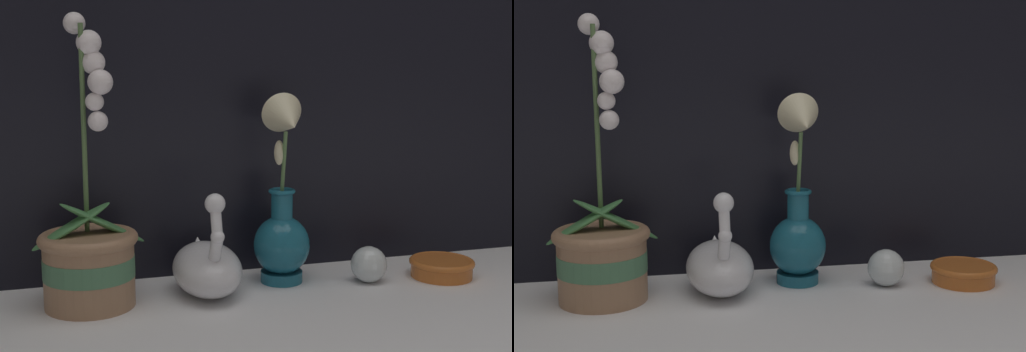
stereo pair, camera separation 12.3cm
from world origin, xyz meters
TOP-DOWN VIEW (x-y plane):
  - ground_plane at (0.00, 0.00)m, footprint 2.80×2.80m
  - orchid_potted_plant at (-0.32, 0.10)m, footprint 0.19×0.16m
  - swan_figurine at (-0.12, 0.11)m, footprint 0.12×0.20m
  - blue_vase at (0.02, 0.13)m, footprint 0.10×0.13m
  - glass_sphere at (0.18, 0.09)m, footprint 0.07×0.07m
  - amber_dish at (0.32, 0.08)m, footprint 0.12×0.12m

SIDE VIEW (x-z plane):
  - ground_plane at x=0.00m, z-range 0.00..0.00m
  - amber_dish at x=0.32m, z-range 0.00..0.04m
  - glass_sphere at x=0.18m, z-range 0.00..0.07m
  - swan_figurine at x=-0.12m, z-range -0.04..0.14m
  - orchid_potted_plant at x=-0.32m, z-range -0.15..0.33m
  - blue_vase at x=0.02m, z-range -0.05..0.29m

